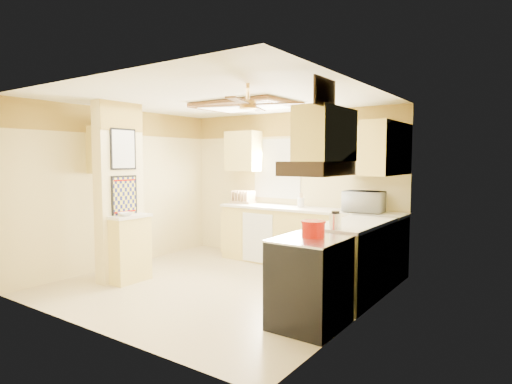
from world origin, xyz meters
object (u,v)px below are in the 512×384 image
Objects in this scene: bowl at (126,214)px; stove at (310,282)px; kettle at (335,221)px; microwave at (364,202)px; dutch_oven at (313,229)px.

stove is at bearing 1.74° from bowl.
bowl is at bearing -168.42° from kettle.
kettle is (0.30, -1.67, -0.06)m from microwave.
dutch_oven reaches higher than stove.
stove is 2.27m from microwave.
microwave is at bearing 96.62° from stove.
bowl is (-2.78, -0.08, 0.50)m from stove.
bowl is at bearing 38.75° from microwave.
stove is 0.76m from kettle.
bowl is at bearing -176.90° from dutch_oven.
bowl reaches higher than stove.
stove is 0.54m from dutch_oven.
microwave is (-0.25, 2.16, 0.63)m from stove.
bowl is 2.79m from dutch_oven.
bowl is at bearing -178.26° from stove.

